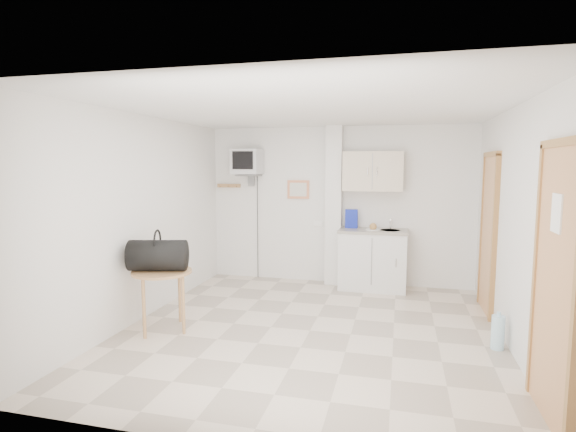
% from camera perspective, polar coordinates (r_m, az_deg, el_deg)
% --- Properties ---
extents(ground, '(4.50, 4.50, 0.00)m').
position_cam_1_polar(ground, '(5.33, 2.81, -14.33)').
color(ground, beige).
rests_on(ground, ground).
extents(room_envelope, '(4.24, 4.54, 2.55)m').
position_cam_1_polar(room_envelope, '(5.04, 5.79, 2.42)').
color(room_envelope, white).
rests_on(room_envelope, ground).
extents(kitchenette, '(1.03, 0.58, 2.10)m').
position_cam_1_polar(kitchenette, '(6.99, 10.72, -2.61)').
color(kitchenette, silver).
rests_on(kitchenette, ground).
extents(crt_television, '(0.44, 0.45, 2.15)m').
position_cam_1_polar(crt_television, '(7.32, -5.20, 6.77)').
color(crt_television, slate).
rests_on(crt_television, ground).
extents(round_table, '(0.67, 0.67, 0.70)m').
position_cam_1_polar(round_table, '(5.37, -15.70, -7.57)').
color(round_table, '#AA7C48').
rests_on(round_table, ground).
extents(duffel_bag, '(0.71, 0.50, 0.47)m').
position_cam_1_polar(duffel_bag, '(5.32, -16.20, -4.79)').
color(duffel_bag, black).
rests_on(duffel_bag, round_table).
extents(water_bottle, '(0.13, 0.13, 0.40)m').
position_cam_1_polar(water_bottle, '(5.24, 25.10, -13.22)').
color(water_bottle, '#ADD9EC').
rests_on(water_bottle, ground).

